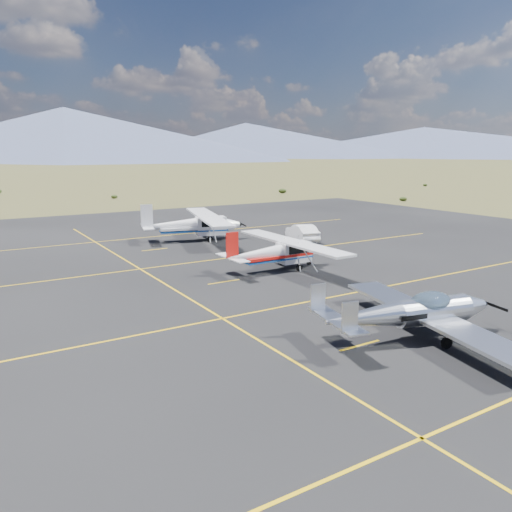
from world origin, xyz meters
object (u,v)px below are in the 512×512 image
object	(u,v)px
aircraft_plain	(194,224)
aircraft_low_wing	(414,313)
aircraft_cessna	(278,251)
sedan	(302,232)

from	to	relation	value
aircraft_plain	aircraft_low_wing	bearing A→B (deg)	-79.35
aircraft_low_wing	aircraft_cessna	distance (m)	12.49
aircraft_cessna	aircraft_plain	size ratio (longest dim) A/B	0.85
aircraft_plain	aircraft_cessna	bearing A→B (deg)	-74.70
aircraft_cessna	aircraft_plain	xyz separation A→B (m)	(-0.09, 12.18, 0.20)
aircraft_cessna	sedan	distance (m)	10.41
aircraft_low_wing	aircraft_plain	xyz separation A→B (m)	(1.81, 24.52, 0.31)
sedan	aircraft_plain	bearing A→B (deg)	-17.86
aircraft_low_wing	aircraft_cessna	bearing A→B (deg)	93.69
aircraft_cessna	sedan	size ratio (longest dim) A/B	2.46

